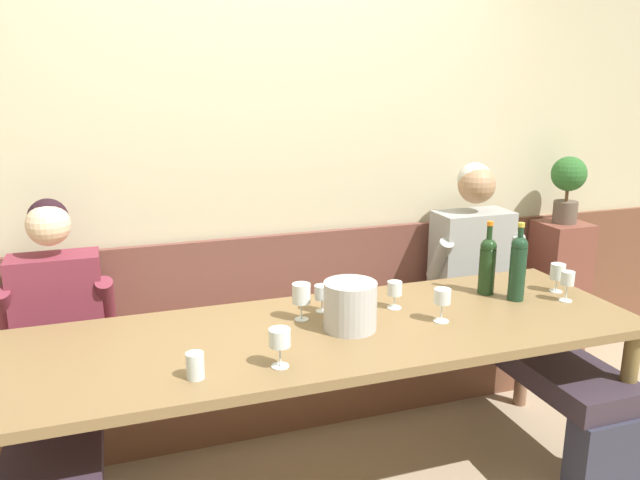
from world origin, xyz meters
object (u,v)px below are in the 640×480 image
object	(u,v)px
person_center_right_seat	(56,372)
wine_glass_by_bottle	(322,294)
potted_plant	(568,183)
wine_bottle_green_tall	(518,266)
wine_glass_mid_left	(442,298)
wine_glass_center_front	(568,280)
wine_glass_mid_right	(395,290)
wall_bench	(284,362)
person_left_seat	(506,300)
wine_glass_center_rear	(558,273)
wine_bottle_amber_mid	(487,264)
water_tumbler_left	(195,366)
ice_bucket	(350,306)
wine_glass_right_end	(280,340)
wine_glass_left_end	(301,294)
dining_table	(330,345)

from	to	relation	value
person_center_right_seat	wine_glass_by_bottle	distance (m)	1.15
person_center_right_seat	potted_plant	world-z (taller)	potted_plant
wine_bottle_green_tall	wine_glass_mid_left	xyz separation A→B (m)	(-0.46, -0.12, -0.06)
wine_glass_center_front	wine_glass_mid_right	size ratio (longest dim) A/B	1.15
wall_bench	wine_bottle_green_tall	size ratio (longest dim) A/B	8.00
wine_glass_mid_left	wall_bench	bearing A→B (deg)	120.88
wall_bench	wine_glass_mid_left	bearing A→B (deg)	-59.12
wall_bench	person_left_seat	xyz separation A→B (m)	(1.10, -0.37, 0.35)
person_left_seat	wine_glass_center_rear	world-z (taller)	person_left_seat
wine_bottle_green_tall	wine_glass_center_rear	world-z (taller)	wine_bottle_green_tall
wine_bottle_amber_mid	wine_glass_by_bottle	bearing A→B (deg)	178.08
person_center_right_seat	water_tumbler_left	size ratio (longest dim) A/B	13.81
ice_bucket	potted_plant	distance (m)	1.88
person_left_seat	wine_glass_right_end	bearing A→B (deg)	-156.13
wine_glass_left_end	potted_plant	xyz separation A→B (m)	(1.85, 0.62, 0.27)
person_center_right_seat	potted_plant	bearing A→B (deg)	8.72
person_left_seat	wine_glass_center_front	world-z (taller)	person_left_seat
wine_glass_mid_left	wine_glass_by_bottle	bearing A→B (deg)	148.38
wine_glass_right_end	person_center_right_seat	bearing A→B (deg)	144.05
ice_bucket	wine_glass_center_front	size ratio (longest dim) A/B	1.53
ice_bucket	wine_glass_right_end	xyz separation A→B (m)	(-0.36, -0.24, 0.00)
wine_glass_left_end	potted_plant	bearing A→B (deg)	18.46
person_left_seat	wine_bottle_amber_mid	bearing A→B (deg)	-144.34
person_left_seat	water_tumbler_left	xyz separation A→B (m)	(-1.69, -0.60, 0.18)
wine_glass_center_front	wine_glass_mid_right	bearing A→B (deg)	167.53
person_center_right_seat	wine_bottle_amber_mid	world-z (taller)	person_center_right_seat
wine_glass_right_end	potted_plant	size ratio (longest dim) A/B	0.36
wall_bench	dining_table	bearing A→B (deg)	-90.00
dining_table	wine_glass_mid_right	xyz separation A→B (m)	(0.35, 0.13, 0.16)
dining_table	person_left_seat	xyz separation A→B (m)	(1.10, 0.35, -0.06)
person_center_right_seat	water_tumbler_left	bearing A→B (deg)	-48.74
ice_bucket	wine_glass_center_rear	xyz separation A→B (m)	(1.10, 0.10, -0.01)
wine_bottle_green_tall	water_tumbler_left	bearing A→B (deg)	-168.75
potted_plant	wine_glass_center_front	bearing A→B (deg)	-128.38
wine_glass_center_rear	wall_bench	bearing A→B (deg)	151.68
wine_bottle_green_tall	water_tumbler_left	xyz separation A→B (m)	(-1.51, -0.30, -0.12)
wine_glass_mid_left	wine_glass_right_end	world-z (taller)	same
wall_bench	person_center_right_seat	distance (m)	1.19
wine_glass_center_front	wine_glass_mid_left	size ratio (longest dim) A/B	0.98
wine_bottle_amber_mid	wine_glass_by_bottle	distance (m)	0.82
wine_bottle_amber_mid	wine_glass_center_rear	xyz separation A→B (m)	(0.33, -0.09, -0.05)
wine_glass_mid_right	wine_glass_right_end	bearing A→B (deg)	-148.18
dining_table	person_center_right_seat	xyz separation A→B (m)	(-1.08, 0.31, -0.10)
dining_table	person_center_right_seat	bearing A→B (deg)	163.84
person_center_right_seat	person_left_seat	bearing A→B (deg)	0.96
wine_bottle_amber_mid	dining_table	bearing A→B (deg)	-168.93
dining_table	wine_glass_by_bottle	world-z (taller)	wine_glass_by_bottle
wine_glass_center_front	wine_glass_mid_left	xyz separation A→B (m)	(-0.67, -0.03, 0.01)
wine_glass_center_front	water_tumbler_left	bearing A→B (deg)	-173.03
wine_glass_center_rear	wine_bottle_green_tall	bearing A→B (deg)	-173.14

